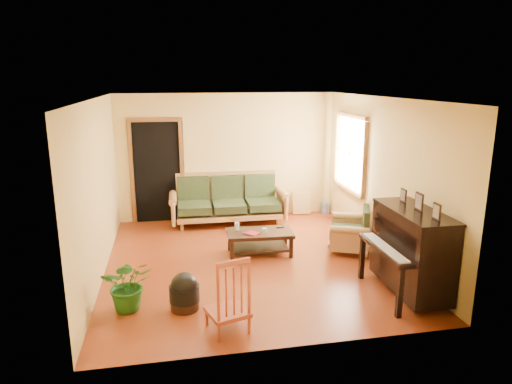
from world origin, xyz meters
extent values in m
plane|color=#61210C|center=(0.00, 0.00, 0.00)|extent=(5.00, 5.00, 0.00)
cube|color=black|center=(-1.45, 2.48, 1.02)|extent=(1.08, 0.16, 2.05)
cube|color=white|center=(2.21, 1.30, 1.50)|extent=(0.12, 1.36, 1.46)
cube|color=#9E6C3A|center=(-0.05, 2.05, 0.50)|extent=(2.33, 1.01, 0.99)
cube|color=black|center=(0.23, 0.27, 0.20)|extent=(1.13, 0.66, 0.40)
cube|color=#9E6C3A|center=(1.78, 0.14, 0.41)|extent=(1.05, 1.07, 0.83)
cube|color=black|center=(1.96, -1.55, 0.60)|extent=(0.81, 1.37, 1.20)
cylinder|color=black|center=(-1.09, -1.41, 0.18)|extent=(0.40, 0.40, 0.37)
cube|color=maroon|center=(-0.61, -2.01, 0.47)|extent=(0.56, 0.59, 0.95)
cube|color=gold|center=(1.58, 2.35, 0.26)|extent=(0.40, 0.11, 0.53)
cylinder|color=#2D4B89|center=(2.12, 2.34, 0.12)|extent=(0.21, 0.21, 0.24)
imported|color=#1B5016|center=(-1.78, -1.28, 0.35)|extent=(0.63, 0.55, 0.70)
imported|color=#A71625|center=(0.02, 0.10, 0.41)|extent=(0.29, 0.29, 0.02)
cylinder|color=white|center=(-0.13, 0.42, 0.46)|extent=(0.08, 0.08, 0.13)
cylinder|color=silver|center=(0.31, 0.24, 0.43)|extent=(0.10, 0.10, 0.06)
cube|color=black|center=(0.62, 0.40, 0.41)|extent=(0.14, 0.04, 0.01)
camera|label=1|loc=(-1.20, -6.82, 2.90)|focal=32.00mm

